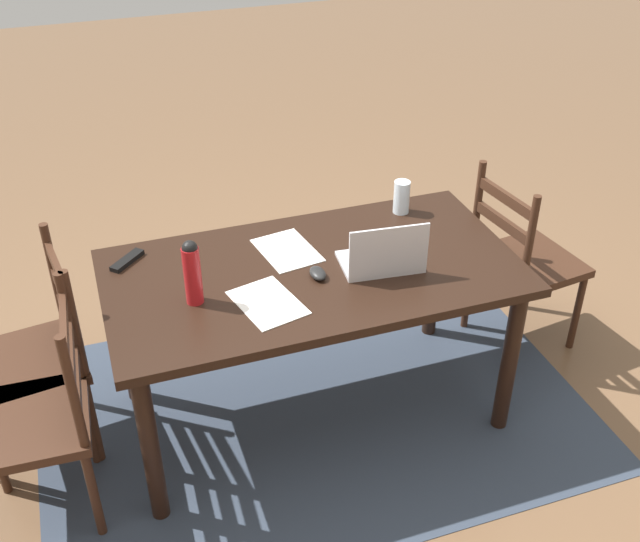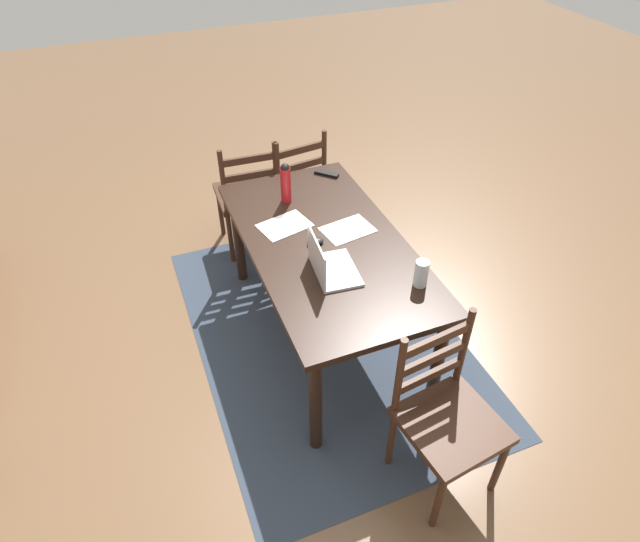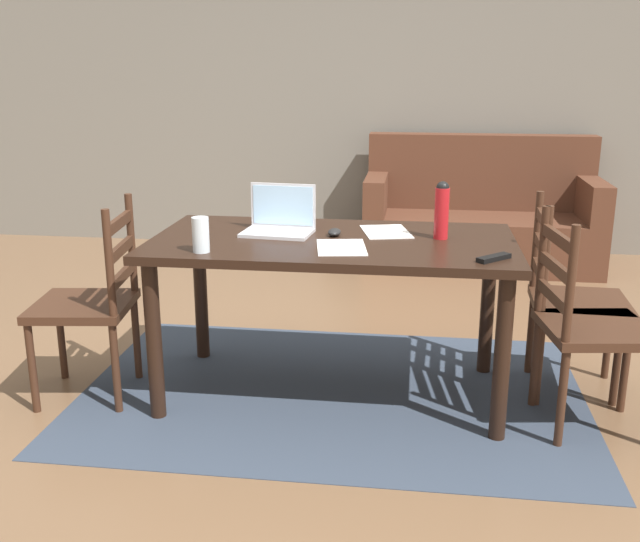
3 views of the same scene
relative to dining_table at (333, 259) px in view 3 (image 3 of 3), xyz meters
name	(u,v)px [view 3 (image 3 of 3)]	position (x,y,z in m)	size (l,w,h in m)	color
ground_plane	(332,392)	(0.00, 0.00, -0.67)	(14.00, 14.00, 0.00)	brown
area_rug	(332,391)	(0.00, 0.00, -0.67)	(2.42, 1.63, 0.01)	#333D4C
wall_back	(376,88)	(0.00, 3.04, 0.68)	(8.00, 0.12, 2.70)	slate
dining_table	(333,259)	(0.00, 0.00, 0.00)	(1.67, 0.88, 0.77)	black
chair_right_near	(587,326)	(1.12, -0.18, -0.21)	(0.50, 0.50, 0.95)	#3D2316
chair_right_far	(571,301)	(1.12, 0.18, -0.21)	(0.46, 0.46, 0.95)	#3D2316
chair_left_near	(91,303)	(-1.12, -0.17, -0.21)	(0.49, 0.49, 0.95)	#3D2316
couch	(480,219)	(0.88, 2.56, -0.32)	(1.80, 0.80, 1.00)	#512D1E
laptop	(280,220)	(-0.27, 0.10, 0.15)	(0.34, 0.25, 0.23)	silver
water_bottle	(442,209)	(0.49, 0.07, 0.23)	(0.07, 0.07, 0.27)	red
drinking_glass	(201,235)	(-0.53, -0.32, 0.17)	(0.07, 0.07, 0.15)	silver
computer_mouse	(335,232)	(0.00, 0.06, 0.11)	(0.06, 0.10, 0.03)	black
tv_remote	(494,258)	(0.70, -0.29, 0.11)	(0.04, 0.17, 0.02)	black
paper_stack_left	(386,232)	(0.24, 0.17, 0.10)	(0.21, 0.30, 0.00)	white
paper_stack_right	(341,247)	(0.06, -0.17, 0.10)	(0.21, 0.30, 0.00)	white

